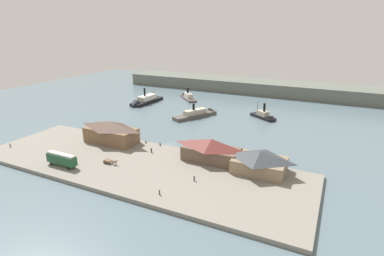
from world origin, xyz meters
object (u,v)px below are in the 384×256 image
Objects in this scene: pedestrian_near_cart at (10,145)px; ferry_moored_east at (144,101)px; pedestrian_near_east_shed at (159,192)px; ferry_approaching_east at (265,116)px; pedestrian_by_tram at (151,150)px; ferry_shed_central_terminal at (111,132)px; ferry_shed_east_terminal at (260,161)px; street_tram at (62,159)px; pedestrian_near_west_shed at (194,178)px; ferry_mid_harbor at (187,97)px; mooring_post_east at (146,142)px; ferry_shed_customs_shed at (211,150)px; mooring_post_west at (160,144)px; horse_cart at (110,161)px; mooring_post_center_west at (95,132)px; ferry_approaching_west at (199,114)px.

ferry_moored_east is (4.03, 79.59, -0.38)m from pedestrian_near_cart.
pedestrian_near_east_shed is 0.10× the size of ferry_approaching_east.
ferry_shed_central_terminal is at bearing 174.44° from pedestrian_by_tram.
ferry_shed_east_terminal reaches higher than street_tram.
ferry_approaching_east reaches higher than pedestrian_near_west_shed.
ferry_shed_central_terminal is 1.84× the size of street_tram.
ferry_mid_harbor is (-9.59, 82.67, -4.17)m from ferry_shed_central_terminal.
pedestrian_near_cart is (-30.12, -20.30, -3.53)m from ferry_shed_central_terminal.
pedestrian_near_west_shed is 1.92× the size of mooring_post_east.
pedestrian_near_west_shed is (0.99, -14.95, -3.07)m from ferry_shed_customs_shed.
mooring_post_west is (-22.07, 3.98, -3.41)m from ferry_shed_customs_shed.
pedestrian_near_west_shed is 0.10× the size of ferry_mid_harbor.
horse_cart is at bearing -113.17° from ferry_approaching_east.
mooring_post_west is (-18.12, 29.73, -0.25)m from pedestrian_near_east_shed.
pedestrian_near_east_shed is (-4.94, -10.80, -0.09)m from pedestrian_near_west_shed.
ferry_shed_central_terminal is 0.77× the size of ferry_moored_east.
mooring_post_east is at bearing -74.27° from ferry_mid_harbor.
mooring_post_center_west is (-32.29, 7.12, -0.36)m from pedestrian_by_tram.
pedestrian_near_west_shed is at bearing 3.21° from horse_cart.
ferry_moored_east is (-67.62, 73.19, -0.46)m from pedestrian_near_west_shed.
ferry_approaching_west reaches higher than pedestrian_near_east_shed.
ferry_approaching_west reaches higher than pedestrian_near_west_shed.
ferry_moored_east is at bearing 126.73° from pedestrian_near_east_shed.
horse_cart is 33.00m from mooring_post_center_west.
ferry_shed_customs_shed is 20.97× the size of mooring_post_west.
ferry_moored_east is at bearing 144.49° from ferry_shed_east_terminal.
horse_cart is 21.43m from mooring_post_west.
ferry_approaching_east reaches higher than pedestrian_by_tram.
mooring_post_east is (-6.73, 6.55, -0.36)m from pedestrian_by_tram.
mooring_post_center_west is at bearing -121.08° from ferry_approaching_west.
ferry_approaching_west reaches higher than horse_cart.
mooring_post_west is (6.02, 20.56, -0.48)m from horse_cart.
mooring_post_east is (-29.15, 18.58, -0.34)m from pedestrian_near_west_shed.
pedestrian_near_cart is 1.71× the size of mooring_post_west.
ferry_approaching_east reaches higher than pedestrian_near_cart.
ferry_shed_east_terminal is (56.73, 0.19, -0.85)m from ferry_shed_central_terminal.
pedestrian_near_cart is at bearing -152.46° from mooring_post_west.
ferry_approaching_east is at bearing 64.42° from mooring_post_west.
ferry_moored_east reaches higher than pedestrian_by_tram.
horse_cart is at bearing -62.75° from ferry_moored_east.
street_tram is 0.43× the size of ferry_approaching_west.
pedestrian_near_east_shed is 78.13m from ferry_approaching_west.
pedestrian_near_east_shed is 1.71× the size of mooring_post_east.
ferry_mid_harbor is at bearing 95.07° from street_tram.
ferry_moored_east is (-16.51, -23.38, 0.27)m from ferry_mid_harbor.
mooring_post_west is 31.64m from mooring_post_center_west.
mooring_post_west is (-0.64, 6.89, -0.36)m from pedestrian_by_tram.
ferry_shed_east_terminal reaches higher than ferry_approaching_east.
ferry_approaching_east is at bearing 101.35° from ferry_shed_east_terminal.
ferry_shed_east_terminal is 105.88m from ferry_mid_harbor.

